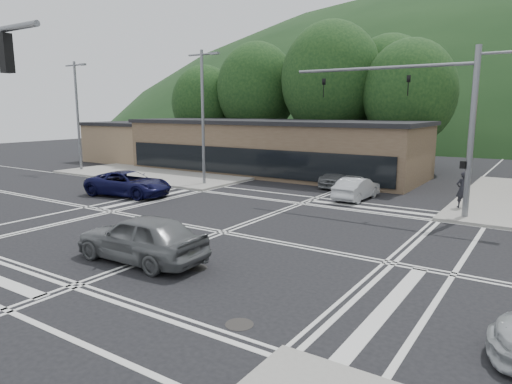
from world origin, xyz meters
The scene contains 19 objects.
ground centered at (0.00, 0.00, 0.00)m, with size 120.00×120.00×0.00m, color black.
sidewalk_nw centered at (-15.00, 15.00, 0.07)m, with size 16.00×16.00×0.15m, color gray.
commercial_row centered at (-8.00, 17.00, 2.00)m, with size 24.00×8.00×4.00m, color brown.
commercial_nw centered at (-24.00, 17.00, 1.80)m, with size 8.00×7.00×3.60m, color #846B4F.
hill_north centered at (0.00, 90.00, 0.00)m, with size 252.00×126.00×140.00m, color #1B3718.
tree_n_a centered at (-14.00, 24.00, 7.14)m, with size 8.00×8.00×11.75m.
tree_n_b centered at (-6.00, 24.00, 7.79)m, with size 9.00×9.00×12.98m.
tree_n_c centered at (1.00, 24.00, 6.49)m, with size 7.60×7.60×10.87m.
tree_n_d centered at (-20.00, 23.00, 5.84)m, with size 6.80×6.80×9.76m.
tree_n_e centered at (-2.00, 28.00, 7.14)m, with size 8.40×8.40×11.98m.
streetlight_nw centered at (-8.44, 9.00, 5.05)m, with size 2.50×0.25×9.00m.
streetlight_w centered at (-21.94, 9.00, 5.05)m, with size 2.50×0.25×9.00m.
signal_mast_ne centered at (6.95, 8.20, 5.07)m, with size 11.65×0.30×8.00m.
car_blue_west centered at (-9.83, 3.53, 0.74)m, with size 2.46×5.34×1.49m, color #0B0C33.
car_grey_center centered at (-0.04, -4.50, 0.84)m, with size 1.98×4.91×1.67m, color slate.
car_queue_a centered at (2.11, 9.95, 0.65)m, with size 1.38×3.94×1.30m, color #B8BCC0.
car_queue_b centered at (1.00, 14.55, 0.67)m, with size 1.59×3.95×1.34m, color white.
car_northbound centered at (-0.50, 14.09, 0.73)m, with size 2.04×5.02×1.46m, color slate.
pedestrian centered at (7.71, 10.24, 1.09)m, with size 0.68×0.45×1.88m, color black.
Camera 1 is at (11.52, -14.91, 5.16)m, focal length 32.00 mm.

